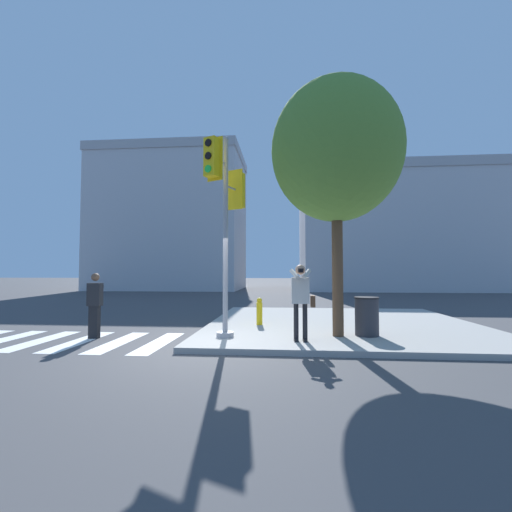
% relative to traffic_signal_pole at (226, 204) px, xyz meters
% --- Properties ---
extents(ground_plane, '(160.00, 160.00, 0.00)m').
position_rel_traffic_signal_pole_xyz_m(ground_plane, '(-0.35, -0.72, -3.33)').
color(ground_plane, '#424244').
extents(sidewalk_corner, '(8.00, 8.00, 0.13)m').
position_rel_traffic_signal_pole_xyz_m(sidewalk_corner, '(3.15, 2.78, -3.27)').
color(sidewalk_corner, '#9E9B96').
rests_on(sidewalk_corner, ground_plane).
extents(crosswalk_stripes, '(5.45, 2.53, 0.01)m').
position_rel_traffic_signal_pole_xyz_m(crosswalk_stripes, '(-4.03, -0.18, -3.33)').
color(crosswalk_stripes, silver).
rests_on(crosswalk_stripes, ground_plane).
extents(traffic_signal_pole, '(0.83, 1.39, 4.87)m').
position_rel_traffic_signal_pole_xyz_m(traffic_signal_pole, '(0.00, 0.00, 0.00)').
color(traffic_signal_pole, '#939399').
rests_on(traffic_signal_pole, sidewalk_corner).
extents(person_photographer, '(0.58, 0.54, 1.72)m').
position_rel_traffic_signal_pole_xyz_m(person_photographer, '(1.80, -0.31, -2.17)').
color(person_photographer, black).
rests_on(person_photographer, sidewalk_corner).
extents(pedestrian_distant, '(0.34, 0.20, 1.65)m').
position_rel_traffic_signal_pole_xyz_m(pedestrian_distant, '(-3.40, 0.22, -2.46)').
color(pedestrian_distant, black).
rests_on(pedestrian_distant, ground_plane).
extents(street_tree, '(3.22, 3.22, 6.34)m').
position_rel_traffic_signal_pole_xyz_m(street_tree, '(2.72, 0.36, 1.35)').
color(street_tree, brown).
rests_on(street_tree, sidewalk_corner).
extents(fire_hydrant, '(0.17, 0.23, 0.79)m').
position_rel_traffic_signal_pole_xyz_m(fire_hydrant, '(0.68, 1.96, -2.81)').
color(fire_hydrant, yellow).
rests_on(fire_hydrant, sidewalk_corner).
extents(trash_bin, '(0.59, 0.59, 0.94)m').
position_rel_traffic_signal_pole_xyz_m(trash_bin, '(3.42, 0.47, -2.73)').
color(trash_bin, '#2D2D33').
rests_on(trash_bin, sidewalk_corner).
extents(building_left, '(13.74, 8.68, 13.17)m').
position_rel_traffic_signal_pole_xyz_m(building_left, '(-9.60, 24.21, 3.26)').
color(building_left, '#BCBCC1').
rests_on(building_left, ground_plane).
extents(building_right, '(16.91, 12.35, 10.97)m').
position_rel_traffic_signal_pole_xyz_m(building_right, '(11.43, 26.19, 2.16)').
color(building_right, '#BCBCC1').
rests_on(building_right, ground_plane).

